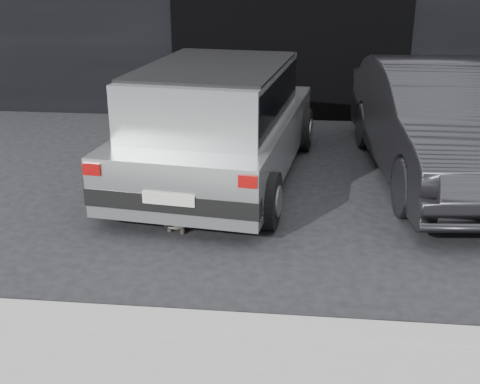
# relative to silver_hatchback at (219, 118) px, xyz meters

# --- Properties ---
(ground) EXTENTS (80.00, 80.00, 0.00)m
(ground) POSITION_rel_silver_hatchback_xyz_m (-0.25, -0.79, -0.81)
(ground) COLOR black
(ground) RESTS_ON ground
(garage_opening) EXTENTS (4.00, 0.10, 2.60)m
(garage_opening) POSITION_rel_silver_hatchback_xyz_m (0.75, 3.20, 0.49)
(garage_opening) COLOR black
(garage_opening) RESTS_ON ground
(curb) EXTENTS (18.00, 0.25, 0.12)m
(curb) POSITION_rel_silver_hatchback_xyz_m (0.75, -3.39, -0.75)
(curb) COLOR gray
(curb) RESTS_ON ground
(silver_hatchback) EXTENTS (2.37, 4.21, 1.48)m
(silver_hatchback) POSITION_rel_silver_hatchback_xyz_m (0.00, 0.00, 0.00)
(silver_hatchback) COLOR #A9ACAE
(silver_hatchback) RESTS_ON ground
(second_car) EXTENTS (1.93, 4.55, 1.46)m
(second_car) POSITION_rel_silver_hatchback_xyz_m (2.75, 0.36, -0.08)
(second_car) COLOR black
(second_car) RESTS_ON ground
(cat_siamese) EXTENTS (0.45, 0.87, 0.31)m
(cat_siamese) POSITION_rel_silver_hatchback_xyz_m (-0.19, -1.53, -0.67)
(cat_siamese) COLOR beige
(cat_siamese) RESTS_ON ground
(cat_white) EXTENTS (0.82, 0.30, 0.38)m
(cat_white) POSITION_rel_silver_hatchback_xyz_m (-0.55, -1.26, -0.62)
(cat_white) COLOR silver
(cat_white) RESTS_ON ground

